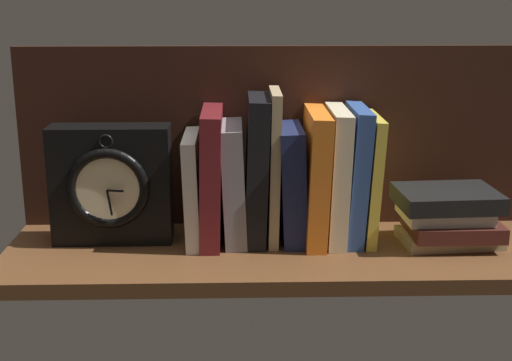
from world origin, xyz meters
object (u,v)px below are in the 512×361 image
at_px(book_black_skeptic, 257,170).
at_px(book_gray_chess, 234,183).
at_px(book_maroon_dawkins, 211,176).
at_px(book_yellow_seinlanguage, 369,178).
at_px(framed_clock, 111,185).
at_px(book_stack_side, 448,216).
at_px(book_tan_shortstories, 274,167).
at_px(book_white_catcher, 193,188).
at_px(book_orange_pandolfini, 315,176).
at_px(book_blue_modern, 354,174).
at_px(book_cream_twain, 336,175).
at_px(book_navy_bierce, 292,184).

bearing_deg(book_black_skeptic, book_gray_chess, 180.00).
relative_size(book_maroon_dawkins, book_yellow_seinlanguage, 1.05).
bearing_deg(book_gray_chess, framed_clock, -178.04).
bearing_deg(book_black_skeptic, book_stack_side, -5.79).
height_order(book_gray_chess, book_stack_side, book_gray_chess).
bearing_deg(book_stack_side, book_tan_shortstories, 173.64).
distance_m(book_tan_shortstories, framed_clock, 0.28).
height_order(book_white_catcher, book_orange_pandolfini, book_orange_pandolfini).
distance_m(book_tan_shortstories, book_blue_modern, 0.14).
height_order(book_black_skeptic, book_tan_shortstories, book_tan_shortstories).
bearing_deg(book_cream_twain, book_blue_modern, 0.00).
relative_size(book_gray_chess, book_black_skeptic, 0.81).
height_order(book_navy_bierce, book_cream_twain, book_cream_twain).
height_order(book_white_catcher, book_navy_bierce, book_navy_bierce).
bearing_deg(book_navy_bierce, book_cream_twain, 0.00).
xyz_separation_m(book_tan_shortstories, framed_clock, (-0.27, -0.01, -0.03)).
bearing_deg(book_cream_twain, book_black_skeptic, 180.00).
bearing_deg(book_maroon_dawkins, book_orange_pandolfini, -0.00).
relative_size(book_navy_bierce, book_blue_modern, 0.86).
bearing_deg(book_black_skeptic, book_cream_twain, 0.00).
relative_size(book_maroon_dawkins, book_black_skeptic, 0.91).
relative_size(book_cream_twain, framed_clock, 1.13).
height_order(book_maroon_dawkins, book_gray_chess, book_maroon_dawkins).
bearing_deg(framed_clock, book_tan_shortstories, 1.48).
height_order(book_gray_chess, framed_clock, book_gray_chess).
bearing_deg(book_black_skeptic, book_white_catcher, 180.00).
distance_m(book_gray_chess, book_cream_twain, 0.17).
bearing_deg(book_navy_bierce, framed_clock, -178.67).
height_order(book_cream_twain, framed_clock, book_cream_twain).
height_order(book_orange_pandolfini, book_stack_side, book_orange_pandolfini).
height_order(book_orange_pandolfini, book_blue_modern, book_blue_modern).
bearing_deg(book_stack_side, book_gray_chess, 174.82).
bearing_deg(book_tan_shortstories, book_cream_twain, 0.00).
bearing_deg(book_white_catcher, book_gray_chess, 0.00).
bearing_deg(book_white_catcher, book_cream_twain, 0.00).
height_order(book_black_skeptic, framed_clock, book_black_skeptic).
distance_m(book_white_catcher, book_tan_shortstories, 0.14).
bearing_deg(book_maroon_dawkins, book_gray_chess, -0.00).
distance_m(book_white_catcher, book_navy_bierce, 0.17).
bearing_deg(book_navy_bierce, book_yellow_seinlanguage, 0.00).
relative_size(book_cream_twain, book_blue_modern, 0.99).
relative_size(book_maroon_dawkins, book_stack_side, 1.25).
relative_size(book_orange_pandolfini, book_yellow_seinlanguage, 1.03).
bearing_deg(book_stack_side, book_cream_twain, 170.14).
distance_m(book_cream_twain, framed_clock, 0.38).
distance_m(book_white_catcher, book_cream_twain, 0.24).
bearing_deg(book_orange_pandolfini, book_yellow_seinlanguage, 0.00).
bearing_deg(book_white_catcher, book_tan_shortstories, 0.00).
xyz_separation_m(book_maroon_dawkins, book_black_skeptic, (0.08, -0.00, 0.01)).
xyz_separation_m(book_cream_twain, book_yellow_seinlanguage, (0.06, 0.00, -0.01)).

